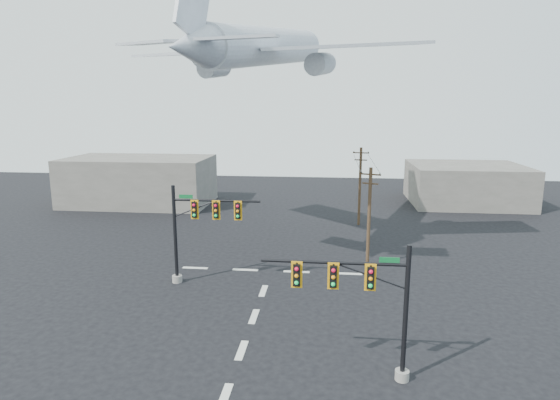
# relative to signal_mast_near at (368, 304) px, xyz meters

# --- Properties ---
(ground) EXTENTS (120.00, 120.00, 0.00)m
(ground) POSITION_rel_signal_mast_near_xyz_m (-6.27, 1.88, -3.74)
(ground) COLOR black
(ground) RESTS_ON ground
(lane_markings) EXTENTS (14.00, 21.20, 0.01)m
(lane_markings) POSITION_rel_signal_mast_near_xyz_m (-6.27, 7.21, -3.73)
(lane_markings) COLOR beige
(lane_markings) RESTS_ON ground
(signal_mast_near) EXTENTS (6.93, 0.72, 6.57)m
(signal_mast_near) POSITION_rel_signal_mast_near_xyz_m (0.00, 0.00, 0.00)
(signal_mast_near) COLOR gray
(signal_mast_near) RESTS_ON ground
(signal_mast_far) EXTENTS (6.49, 0.78, 7.12)m
(signal_mast_far) POSITION_rel_signal_mast_near_xyz_m (-11.18, 10.78, 0.27)
(signal_mast_far) COLOR gray
(signal_mast_far) RESTS_ON ground
(utility_pole_a) EXTENTS (1.52, 0.66, 7.93)m
(utility_pole_a) POSITION_rel_signal_mast_near_xyz_m (1.22, 15.60, 0.41)
(utility_pole_a) COLOR #4C3320
(utility_pole_a) RESTS_ON ground
(utility_pole_b) EXTENTS (1.66, 0.42, 8.26)m
(utility_pole_b) POSITION_rel_signal_mast_near_xyz_m (1.28, 28.91, 0.58)
(utility_pole_b) COLOR #4C3320
(utility_pole_b) RESTS_ON ground
(power_lines) EXTENTS (1.55, 13.31, 0.03)m
(power_lines) POSITION_rel_signal_mast_near_xyz_m (1.25, 22.25, 3.77)
(power_lines) COLOR black
(airliner) EXTENTS (26.23, 28.25, 7.47)m
(airliner) POSITION_rel_signal_mast_near_xyz_m (-7.44, 20.52, 13.61)
(airliner) COLOR silver
(building_left) EXTENTS (18.00, 10.00, 6.00)m
(building_left) POSITION_rel_signal_mast_near_xyz_m (-26.27, 36.88, -0.74)
(building_left) COLOR slate
(building_left) RESTS_ON ground
(building_right) EXTENTS (14.00, 12.00, 5.00)m
(building_right) POSITION_rel_signal_mast_near_xyz_m (15.73, 41.88, -1.24)
(building_right) COLOR slate
(building_right) RESTS_ON ground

